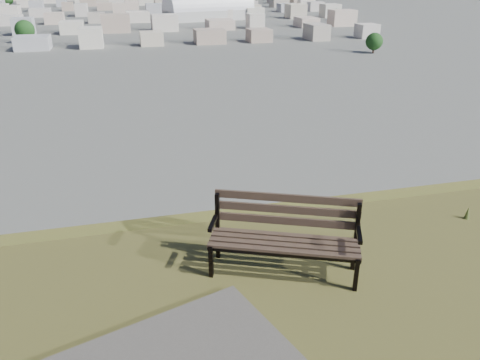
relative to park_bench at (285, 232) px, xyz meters
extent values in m
cube|color=#49352A|center=(-0.10, -0.24, -0.08)|extent=(1.56, 0.72, 0.03)
cube|color=#49352A|center=(-0.06, -0.14, -0.08)|extent=(1.56, 0.72, 0.03)
cube|color=#49352A|center=(-0.02, -0.04, -0.08)|extent=(1.56, 0.72, 0.03)
cube|color=#49352A|center=(0.03, 0.06, -0.08)|extent=(1.56, 0.72, 0.03)
cube|color=#49352A|center=(0.06, 0.13, 0.06)|extent=(1.54, 0.68, 0.09)
cube|color=#49352A|center=(0.07, 0.15, 0.20)|extent=(1.54, 0.68, 0.09)
cube|color=#49352A|center=(0.07, 0.17, 0.33)|extent=(1.54, 0.68, 0.09)
cube|color=black|center=(-0.84, 0.05, -0.29)|extent=(0.06, 0.07, 0.41)
cube|color=black|center=(-0.68, 0.42, -0.07)|extent=(0.06, 0.07, 0.85)
cube|color=black|center=(-0.77, 0.22, -0.11)|extent=(0.22, 0.44, 0.05)
cube|color=black|center=(-0.78, 0.18, 0.12)|extent=(0.17, 0.32, 0.04)
cube|color=black|center=(0.62, -0.57, -0.29)|extent=(0.06, 0.07, 0.41)
cube|color=black|center=(0.77, -0.20, -0.07)|extent=(0.06, 0.07, 0.85)
cube|color=black|center=(0.69, -0.40, -0.11)|extent=(0.22, 0.44, 0.05)
cube|color=black|center=(0.67, -0.44, 0.12)|extent=(0.17, 0.32, 0.04)
cube|color=black|center=(-0.11, -0.25, -0.13)|extent=(1.54, 0.69, 0.04)
cube|color=black|center=(0.03, 0.07, -0.13)|extent=(1.54, 0.69, 0.04)
cone|color=olive|center=(2.87, 0.51, -0.40)|extent=(0.08, 0.08, 0.18)
cube|color=#B3B3AF|center=(54.80, 300.39, -22.54)|extent=(56.69, 33.37, 5.90)
cylinder|color=white|center=(54.80, 300.39, -19.59)|extent=(56.69, 33.37, 22.42)
cube|color=#ACA193|center=(-35.53, 197.31, -21.99)|extent=(11.00, 11.00, 7.00)
cube|color=beige|center=(-11.53, 197.31, -21.99)|extent=(11.00, 11.00, 7.00)
cube|color=#A6A6AA|center=(12.47, 197.31, -21.99)|extent=(11.00, 11.00, 7.00)
cube|color=beige|center=(36.47, 197.31, -21.99)|extent=(11.00, 11.00, 7.00)
cube|color=tan|center=(60.47, 197.31, -21.99)|extent=(11.00, 11.00, 7.00)
cube|color=beige|center=(84.47, 197.31, -21.99)|extent=(11.00, 11.00, 7.00)
cube|color=beige|center=(108.47, 197.31, -21.99)|extent=(11.00, 11.00, 7.00)
cube|color=#A6A6AA|center=(-47.53, 247.31, -21.99)|extent=(11.00, 11.00, 7.00)
cube|color=beige|center=(-23.53, 247.31, -21.99)|extent=(11.00, 11.00, 7.00)
cube|color=tan|center=(0.47, 247.31, -21.99)|extent=(11.00, 11.00, 7.00)
cube|color=beige|center=(24.47, 247.31, -21.99)|extent=(11.00, 11.00, 7.00)
cube|color=beige|center=(48.47, 247.31, -21.99)|extent=(11.00, 11.00, 7.00)
cube|color=beige|center=(72.47, 247.31, -21.99)|extent=(11.00, 11.00, 7.00)
cube|color=#ACA193|center=(96.47, 247.31, -21.99)|extent=(11.00, 11.00, 7.00)
cube|color=beige|center=(120.47, 247.31, -21.99)|extent=(11.00, 11.00, 7.00)
cube|color=beige|center=(-59.53, 297.31, -21.99)|extent=(11.00, 11.00, 7.00)
cube|color=beige|center=(-35.53, 297.31, -21.99)|extent=(11.00, 11.00, 7.00)
cube|color=beige|center=(-11.53, 297.31, -21.99)|extent=(11.00, 11.00, 7.00)
cube|color=#ACA193|center=(12.47, 297.31, -21.99)|extent=(11.00, 11.00, 7.00)
cube|color=beige|center=(36.47, 297.31, -21.99)|extent=(11.00, 11.00, 7.00)
cube|color=#A6A6AA|center=(60.47, 297.31, -21.99)|extent=(11.00, 11.00, 7.00)
cube|color=beige|center=(84.47, 297.31, -21.99)|extent=(11.00, 11.00, 7.00)
cube|color=tan|center=(108.47, 297.31, -21.99)|extent=(11.00, 11.00, 7.00)
cube|color=beige|center=(132.47, 297.31, -21.99)|extent=(11.00, 11.00, 7.00)
cube|color=beige|center=(-71.53, 347.31, -21.99)|extent=(11.00, 11.00, 7.00)
cube|color=#A6A6AA|center=(-47.53, 347.31, -21.99)|extent=(11.00, 11.00, 7.00)
cube|color=beige|center=(-23.53, 347.31, -21.99)|extent=(11.00, 11.00, 7.00)
cube|color=tan|center=(0.47, 347.31, -21.99)|extent=(11.00, 11.00, 7.00)
cube|color=beige|center=(24.47, 347.31, -21.99)|extent=(11.00, 11.00, 7.00)
cube|color=beige|center=(48.47, 347.31, -21.99)|extent=(11.00, 11.00, 7.00)
cube|color=beige|center=(72.47, 347.31, -21.99)|extent=(11.00, 11.00, 7.00)
cube|color=#ACA193|center=(96.47, 347.31, -21.99)|extent=(11.00, 11.00, 7.00)
cube|color=beige|center=(120.47, 347.31, -21.99)|extent=(11.00, 11.00, 7.00)
cube|color=#A6A6AA|center=(144.47, 347.31, -21.99)|extent=(11.00, 11.00, 7.00)
cube|color=beige|center=(-83.53, 397.31, -21.99)|extent=(11.00, 11.00, 7.00)
cube|color=beige|center=(-59.53, 397.31, -21.99)|extent=(11.00, 11.00, 7.00)
cube|color=#ACA193|center=(-35.53, 397.31, -21.99)|extent=(11.00, 11.00, 7.00)
cube|color=beige|center=(-11.53, 397.31, -21.99)|extent=(11.00, 11.00, 7.00)
cube|color=#A6A6AA|center=(12.47, 397.31, -21.99)|extent=(11.00, 11.00, 7.00)
cube|color=beige|center=(36.47, 397.31, -21.99)|extent=(11.00, 11.00, 7.00)
cube|color=tan|center=(60.47, 397.31, -21.99)|extent=(11.00, 11.00, 7.00)
cube|color=beige|center=(84.47, 397.31, -21.99)|extent=(11.00, 11.00, 7.00)
cube|color=beige|center=(108.47, 397.31, -21.99)|extent=(11.00, 11.00, 7.00)
cube|color=beige|center=(132.47, 397.31, -21.99)|extent=(11.00, 11.00, 7.00)
cube|color=#ACA193|center=(156.47, 397.31, -21.99)|extent=(11.00, 11.00, 7.00)
cube|color=beige|center=(-71.53, 447.31, -21.99)|extent=(11.00, 11.00, 7.00)
cube|color=beige|center=(-47.53, 447.31, -21.99)|extent=(11.00, 11.00, 7.00)
cube|color=beige|center=(-23.53, 447.31, -21.99)|extent=(11.00, 11.00, 7.00)
cube|color=#ACA193|center=(0.47, 447.31, -21.99)|extent=(11.00, 11.00, 7.00)
cube|color=beige|center=(24.47, 447.31, -21.99)|extent=(11.00, 11.00, 7.00)
cube|color=#A6A6AA|center=(48.47, 447.31, -21.99)|extent=(11.00, 11.00, 7.00)
cube|color=beige|center=(72.47, 447.31, -21.99)|extent=(11.00, 11.00, 7.00)
cube|color=tan|center=(96.47, 447.31, -21.99)|extent=(11.00, 11.00, 7.00)
cube|color=beige|center=(120.47, 447.31, -21.99)|extent=(11.00, 11.00, 7.00)
cube|color=tan|center=(-83.53, 497.31, -21.99)|extent=(11.00, 11.00, 7.00)
cylinder|color=#312018|center=(90.47, 157.31, -24.44)|extent=(0.80, 0.80, 2.10)
sphere|color=#123614|center=(90.47, 157.31, -21.29)|extent=(6.30, 6.30, 6.30)
cylinder|color=#312018|center=(-39.53, 217.31, -24.14)|extent=(0.80, 0.80, 2.70)
sphere|color=#123614|center=(-39.53, 217.31, -20.09)|extent=(8.10, 8.10, 8.10)
cylinder|color=#312018|center=(130.47, 277.31, -24.51)|extent=(0.80, 0.80, 1.95)
sphere|color=#123614|center=(130.47, 277.31, -21.59)|extent=(5.85, 5.85, 5.85)
cylinder|color=#312018|center=(60.47, 397.31, -24.36)|extent=(0.80, 0.80, 2.25)
sphere|color=#123614|center=(60.47, 397.31, -20.99)|extent=(6.75, 6.75, 6.75)
cylinder|color=#312018|center=(-89.53, 457.31, -24.06)|extent=(0.80, 0.80, 2.85)
sphere|color=#123614|center=(-89.53, 457.31, -19.79)|extent=(8.55, 8.55, 8.55)
cylinder|color=#312018|center=(40.47, 297.31, -24.44)|extent=(0.80, 0.80, 2.10)
sphere|color=#123614|center=(40.47, 297.31, -21.29)|extent=(6.30, 6.30, 6.30)
cylinder|color=#312018|center=(170.47, 417.31, -24.21)|extent=(0.80, 0.80, 2.55)
camera|label=1|loc=(-1.60, -4.28, 2.67)|focal=35.00mm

